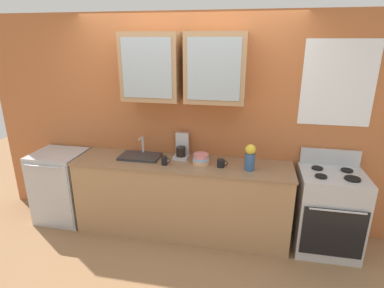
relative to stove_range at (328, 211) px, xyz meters
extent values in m
plane|color=#936B47|center=(-1.63, 0.00, -0.46)|extent=(10.00, 10.00, 0.00)
cube|color=#B76638|center=(-1.63, 0.34, 0.80)|extent=(5.03, 0.10, 2.52)
cube|color=#A87F56|center=(-1.98, 0.13, 1.48)|extent=(0.63, 0.33, 0.72)
cube|color=#9EADB7|center=(-1.98, -0.03, 1.48)|extent=(0.54, 0.01, 0.62)
cube|color=#A87F56|center=(-1.28, 0.13, 1.48)|extent=(0.63, 0.33, 0.72)
cube|color=#9EADB7|center=(-1.28, -0.03, 1.48)|extent=(0.54, 0.01, 0.62)
cube|color=white|center=(-0.02, 0.29, 1.33)|extent=(0.73, 0.01, 0.89)
cube|color=#A87F56|center=(-1.63, 0.00, -0.02)|extent=(2.46, 0.57, 0.88)
cube|color=#8C6B4C|center=(-1.63, 0.00, 0.43)|extent=(2.49, 0.59, 0.02)
cube|color=silver|center=(0.00, 0.00, -0.01)|extent=(0.66, 0.57, 0.90)
cube|color=black|center=(0.00, -0.29, -0.08)|extent=(0.61, 0.01, 0.54)
cylinder|color=silver|center=(0.00, -0.32, 0.19)|extent=(0.53, 0.02, 0.02)
cube|color=silver|center=(0.00, 0.26, 0.53)|extent=(0.63, 0.04, 0.18)
cylinder|color=black|center=(-0.15, -0.11, 0.45)|extent=(0.12, 0.12, 0.02)
cylinder|color=black|center=(0.15, -0.11, 0.45)|extent=(0.15, 0.15, 0.02)
cylinder|color=black|center=(-0.15, 0.11, 0.45)|extent=(0.12, 0.12, 0.02)
cylinder|color=black|center=(0.15, 0.11, 0.45)|extent=(0.12, 0.12, 0.02)
cube|color=#2D2D30|center=(-2.14, 0.05, 0.46)|extent=(0.47, 0.29, 0.03)
cylinder|color=silver|center=(-2.14, 0.16, 0.57)|extent=(0.02, 0.02, 0.20)
cylinder|color=silver|center=(-2.14, 0.10, 0.67)|extent=(0.02, 0.12, 0.02)
cylinder|color=#E0AD7F|center=(-1.40, 0.01, 0.46)|extent=(0.19, 0.19, 0.05)
cylinder|color=#8CB7E0|center=(-1.40, 0.01, 0.49)|extent=(0.18, 0.18, 0.04)
cylinder|color=#D87F84|center=(-1.40, 0.01, 0.53)|extent=(0.17, 0.17, 0.05)
cylinder|color=#33598C|center=(-0.87, -0.06, 0.54)|extent=(0.11, 0.11, 0.19)
sphere|color=yellow|center=(-0.87, -0.06, 0.67)|extent=(0.11, 0.11, 0.11)
cylinder|color=black|center=(-1.80, -0.10, 0.49)|extent=(0.07, 0.07, 0.10)
torus|color=black|center=(-1.76, -0.10, 0.50)|extent=(0.06, 0.01, 0.06)
cylinder|color=black|center=(-1.18, -0.04, 0.48)|extent=(0.09, 0.09, 0.09)
torus|color=black|center=(-1.13, -0.04, 0.49)|extent=(0.05, 0.01, 0.05)
cube|color=silver|center=(-3.20, 0.00, -0.01)|extent=(0.60, 0.54, 0.90)
cube|color=silver|center=(-3.20, -0.28, -0.01)|extent=(0.57, 0.01, 0.81)
cylinder|color=silver|center=(-3.20, -0.30, 0.38)|extent=(0.45, 0.02, 0.02)
cube|color=#B7B7BC|center=(-1.66, 0.14, 0.46)|extent=(0.17, 0.20, 0.03)
cylinder|color=black|center=(-1.66, 0.12, 0.53)|extent=(0.11, 0.11, 0.11)
cube|color=#B7B7BC|center=(-1.66, 0.21, 0.60)|extent=(0.15, 0.06, 0.26)
camera|label=1|loc=(-0.86, -3.18, 1.77)|focal=29.06mm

